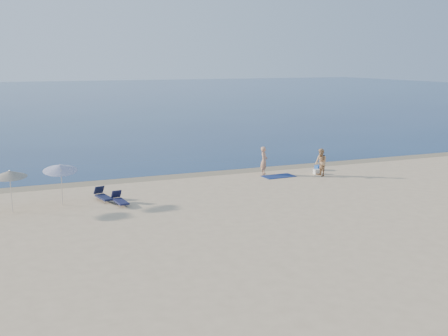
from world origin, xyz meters
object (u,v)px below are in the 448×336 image
object	(u,v)px
person_right	(321,162)
blue_cooler	(318,168)
umbrella_near	(60,168)
person_left	(264,161)

from	to	relation	value
person_right	blue_cooler	xyz separation A→B (m)	(0.89, 1.68, -0.71)
person_right	umbrella_near	world-z (taller)	umbrella_near
blue_cooler	umbrella_near	size ratio (longest dim) A/B	0.21
blue_cooler	umbrella_near	bearing A→B (deg)	173.15
person_right	umbrella_near	size ratio (longest dim) A/B	0.78
person_right	person_left	bearing A→B (deg)	-116.96
person_left	umbrella_near	xyz separation A→B (m)	(-12.87, -2.83, 1.00)
person_right	blue_cooler	world-z (taller)	person_right
person_right	blue_cooler	distance (m)	2.03
person_left	person_right	xyz separation A→B (m)	(3.15, -1.73, -0.03)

